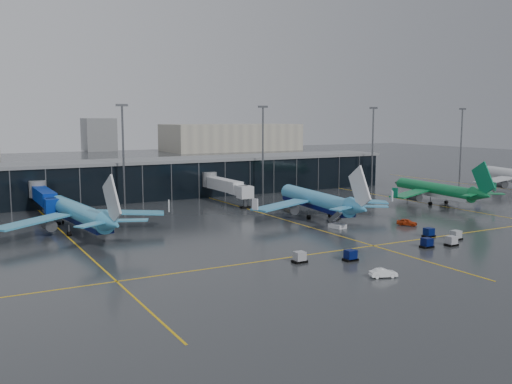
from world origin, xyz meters
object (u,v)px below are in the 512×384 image
airliner_klm_near (316,190)px  airliner_aer_lingus (434,182)px  baggage_carts (406,244)px  service_van_white (383,273)px  service_van_red (407,222)px  mobile_airstair (337,224)px  airliner_arkefly (79,202)px

airliner_klm_near → airliner_aer_lingus: (38.59, 1.82, -0.39)m
airliner_klm_near → baggage_carts: airliner_klm_near is taller
airliner_aer_lingus → baggage_carts: airliner_aer_lingus is taller
airliner_klm_near → service_van_white: 49.52m
service_van_red → service_van_white: 40.89m
airliner_klm_near → mobile_airstair: bearing=-98.5°
airliner_arkefly → baggage_carts: 61.23m
airliner_klm_near → baggage_carts: 33.80m
baggage_carts → mobile_airstair: mobile_airstair is taller
mobile_airstair → service_van_red: bearing=-29.8°
service_van_red → service_van_white: bearing=-169.3°
airliner_klm_near → mobile_airstair: (-3.58, -12.79, -5.35)m
service_van_red → airliner_arkefly: bearing=126.5°
airliner_klm_near → baggage_carts: bearing=-90.5°
baggage_carts → service_van_red: size_ratio=8.84×
airliner_arkefly → airliner_klm_near: size_ratio=0.99×
airliner_arkefly → service_van_red: 65.85m
service_van_red → service_van_white: (-30.50, -27.24, -0.06)m
airliner_arkefly → service_van_red: (60.66, -25.06, -5.34)m
service_van_white → airliner_klm_near: bearing=-5.6°
baggage_carts → service_van_red: (14.96, 15.34, -0.06)m
airliner_aer_lingus → service_van_red: bearing=-138.2°
airliner_aer_lingus → service_van_red: airliner_aer_lingus is taller
airliner_arkefly → service_van_red: bearing=-27.9°
airliner_aer_lingus → service_van_red: 34.57m
airliner_arkefly → airliner_klm_near: airliner_klm_near is taller
service_van_red → baggage_carts: bearing=-165.3°
airliner_klm_near → service_van_red: bearing=-52.2°
baggage_carts → mobile_airstair: (0.87, 20.28, 0.01)m
mobile_airstair → service_van_red: size_ratio=0.86×
baggage_carts → service_van_white: baggage_carts is taller
airliner_klm_near → service_van_red: 21.31m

